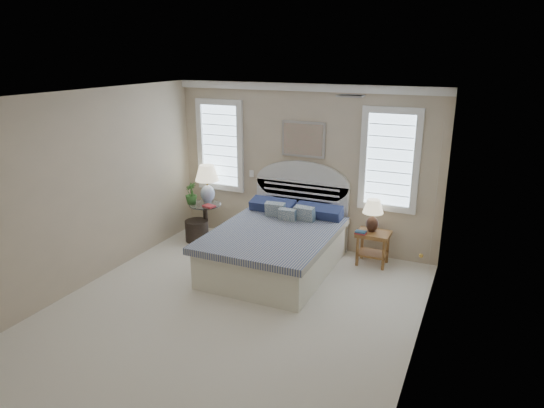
{
  "coord_description": "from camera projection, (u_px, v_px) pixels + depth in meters",
  "views": [
    {
      "loc": [
        2.72,
        -4.82,
        3.18
      ],
      "look_at": [
        0.11,
        1.0,
        1.16
      ],
      "focal_mm": 32.0,
      "sensor_mm": 36.0,
      "label": 1
    }
  ],
  "objects": [
    {
      "name": "lamp_right",
      "position": [
        373.0,
        212.0,
        7.37
      ],
      "size": [
        0.42,
        0.42,
        0.51
      ],
      "rotation": [
        0.0,
        0.0,
        0.42
      ],
      "color": "black",
      "rests_on": "nightstand_right"
    },
    {
      "name": "window_right",
      "position": [
        390.0,
        160.0,
        7.34
      ],
      "size": [
        0.9,
        0.06,
        1.6
      ],
      "primitive_type": "cube",
      "color": "silver",
      "rests_on": "wall_back"
    },
    {
      "name": "window_left",
      "position": [
        221.0,
        145.0,
        8.49
      ],
      "size": [
        0.9,
        0.06,
        1.6
      ],
      "primitive_type": "cube",
      "color": "silver",
      "rests_on": "wall_back"
    },
    {
      "name": "lamp_left",
      "position": [
        207.0,
        179.0,
        8.45
      ],
      "size": [
        0.5,
        0.5,
        0.67
      ],
      "rotation": [
        0.0,
        0.0,
        -0.25
      ],
      "color": "white",
      "rests_on": "side_table_left"
    },
    {
      "name": "closet_door",
      "position": [
        434.0,
        218.0,
        6.02
      ],
      "size": [
        0.02,
        1.8,
        2.4
      ],
      "primitive_type": "cube",
      "color": "white",
      "rests_on": "floor"
    },
    {
      "name": "ceiling",
      "position": [
        227.0,
        96.0,
        5.4
      ],
      "size": [
        4.5,
        5.0,
        0.01
      ],
      "primitive_type": "cube",
      "color": "white",
      "rests_on": "wall_back"
    },
    {
      "name": "wall_right",
      "position": [
        424.0,
        239.0,
        4.92
      ],
      "size": [
        0.02,
        5.0,
        2.7
      ],
      "primitive_type": "cube",
      "color": "beige",
      "rests_on": "floor"
    },
    {
      "name": "side_table_left",
      "position": [
        206.0,
        217.0,
        8.52
      ],
      "size": [
        0.56,
        0.56,
        0.63
      ],
      "color": "black",
      "rests_on": "floor"
    },
    {
      "name": "nightstand_right",
      "position": [
        373.0,
        241.0,
        7.46
      ],
      "size": [
        0.5,
        0.4,
        0.53
      ],
      "color": "#925E30",
      "rests_on": "floor"
    },
    {
      "name": "painting",
      "position": [
        303.0,
        139.0,
        7.8
      ],
      "size": [
        0.74,
        0.04,
        0.58
      ],
      "primitive_type": "cube",
      "color": "silver",
      "rests_on": "wall_back"
    },
    {
      "name": "crown_molding",
      "position": [
        304.0,
        87.0,
        7.56
      ],
      "size": [
        4.5,
        0.08,
        0.12
      ],
      "primitive_type": "cube",
      "color": "white",
      "rests_on": "wall_back"
    },
    {
      "name": "wall_back",
      "position": [
        303.0,
        167.0,
        7.98
      ],
      "size": [
        4.5,
        0.02,
        2.7
      ],
      "primitive_type": "cube",
      "color": "beige",
      "rests_on": "floor"
    },
    {
      "name": "floor_pot",
      "position": [
        197.0,
        231.0,
        8.46
      ],
      "size": [
        0.44,
        0.44,
        0.37
      ],
      "primitive_type": "cylinder",
      "rotation": [
        0.0,
        0.0,
        -0.1
      ],
      "color": "black",
      "rests_on": "floor"
    },
    {
      "name": "floor",
      "position": [
        232.0,
        310.0,
        6.21
      ],
      "size": [
        4.5,
        5.0,
        0.01
      ],
      "primitive_type": "cube",
      "color": "silver",
      "rests_on": "ground"
    },
    {
      "name": "switch_plate",
      "position": [
        252.0,
        174.0,
        8.4
      ],
      "size": [
        0.08,
        0.01,
        0.12
      ],
      "primitive_type": "cube",
      "color": "white",
      "rests_on": "wall_back"
    },
    {
      "name": "books_left",
      "position": [
        209.0,
        206.0,
        8.29
      ],
      "size": [
        0.23,
        0.19,
        0.03
      ],
      "rotation": [
        0.0,
        0.0,
        -0.24
      ],
      "color": "maroon",
      "rests_on": "side_table_left"
    },
    {
      "name": "books_right",
      "position": [
        361.0,
        232.0,
        7.34
      ],
      "size": [
        0.17,
        0.13,
        0.04
      ],
      "rotation": [
        0.0,
        0.0,
        -0.08
      ],
      "color": "maroon",
      "rests_on": "nightstand_right"
    },
    {
      "name": "bed",
      "position": [
        278.0,
        243.0,
        7.36
      ],
      "size": [
        1.72,
        2.28,
        1.47
      ],
      "color": "#ECE9CF",
      "rests_on": "floor"
    },
    {
      "name": "hvac_vent",
      "position": [
        351.0,
        96.0,
        5.63
      ],
      "size": [
        0.3,
        0.2,
        0.02
      ],
      "primitive_type": "cube",
      "color": "#B2B2B2",
      "rests_on": "ceiling"
    },
    {
      "name": "potted_plant",
      "position": [
        191.0,
        194.0,
        8.41
      ],
      "size": [
        0.28,
        0.28,
        0.37
      ],
      "primitive_type": "imported",
      "rotation": [
        0.0,
        0.0,
        -0.42
      ],
      "color": "#2D7133",
      "rests_on": "side_table_left"
    },
    {
      "name": "wall_left",
      "position": [
        87.0,
        190.0,
        6.69
      ],
      "size": [
        0.02,
        5.0,
        2.7
      ],
      "primitive_type": "cube",
      "color": "beige",
      "rests_on": "floor"
    }
  ]
}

